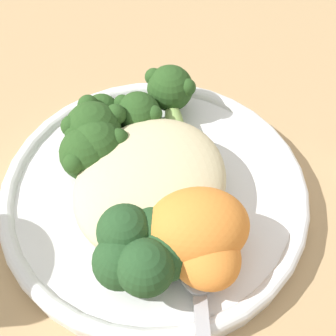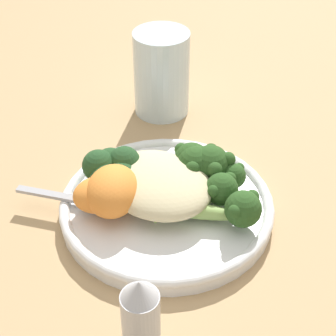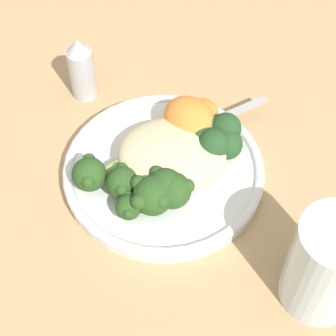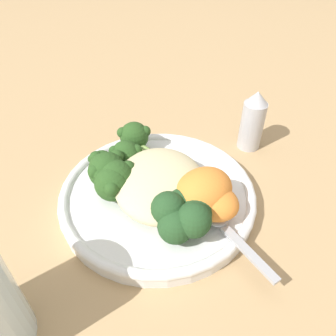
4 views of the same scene
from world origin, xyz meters
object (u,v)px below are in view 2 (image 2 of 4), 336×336
(quinoa_mound, at_px, (158,184))
(plate, at_px, (167,206))
(broccoli_stalk_3, at_px, (207,169))
(broccoli_stalk_4, at_px, (192,167))
(water_glass, at_px, (162,73))
(kale_tuft, at_px, (112,170))
(sweet_potato_chunk_0, at_px, (100,194))
(broccoli_stalk_1, at_px, (207,193))
(salt_shaker, at_px, (141,318))
(broccoli_stalk_0, at_px, (227,209))
(broccoli_stalk_6, at_px, (163,175))
(sweet_potato_chunk_1, at_px, (119,189))
(spoon, at_px, (85,200))
(broccoli_stalk_5, at_px, (189,165))
(sweet_potato_chunk_2, at_px, (113,191))
(broccoli_stalk_7, at_px, (152,178))
(broccoli_stalk_2, at_px, (214,185))

(quinoa_mound, bearing_deg, plate, 15.22)
(broccoli_stalk_3, distance_m, broccoli_stalk_4, 0.02)
(plate, bearing_deg, broccoli_stalk_3, 72.42)
(broccoli_stalk_4, distance_m, water_glass, 0.19)
(kale_tuft, bearing_deg, sweet_potato_chunk_0, -63.61)
(broccoli_stalk_1, height_order, salt_shaker, salt_shaker)
(broccoli_stalk_3, distance_m, sweet_potato_chunk_0, 0.12)
(broccoli_stalk_0, relative_size, broccoli_stalk_6, 1.28)
(broccoli_stalk_4, bearing_deg, sweet_potato_chunk_1, 152.03)
(broccoli_stalk_1, xyz_separation_m, sweet_potato_chunk_0, (-0.08, -0.08, 0.00))
(quinoa_mound, distance_m, spoon, 0.08)
(plate, relative_size, kale_tuft, 3.61)
(quinoa_mound, xyz_separation_m, salt_shaker, (0.11, -0.14, 0.00))
(broccoli_stalk_4, relative_size, broccoli_stalk_6, 1.10)
(broccoli_stalk_5, xyz_separation_m, sweet_potato_chunk_0, (-0.04, -0.10, -0.00))
(broccoli_stalk_0, relative_size, spoon, 1.05)
(broccoli_stalk_3, xyz_separation_m, sweet_potato_chunk_2, (-0.05, -0.10, 0.00))
(broccoli_stalk_3, xyz_separation_m, kale_tuft, (-0.08, -0.07, 0.00))
(quinoa_mound, bearing_deg, broccoli_stalk_7, 153.26)
(plate, height_order, broccoli_stalk_6, broccoli_stalk_6)
(broccoli_stalk_2, distance_m, broccoli_stalk_4, 0.03)
(quinoa_mound, bearing_deg, sweet_potato_chunk_2, -117.49)
(broccoli_stalk_4, bearing_deg, broccoli_stalk_7, 135.05)
(broccoli_stalk_3, distance_m, broccoli_stalk_5, 0.02)
(sweet_potato_chunk_2, bearing_deg, quinoa_mound, 62.51)
(broccoli_stalk_1, distance_m, spoon, 0.13)
(broccoli_stalk_2, xyz_separation_m, broccoli_stalk_6, (-0.05, -0.03, 0.00))
(broccoli_stalk_4, xyz_separation_m, sweet_potato_chunk_2, (-0.03, -0.09, 0.00))
(water_glass, xyz_separation_m, salt_shaker, (0.25, -0.30, -0.01))
(sweet_potato_chunk_2, bearing_deg, spoon, -152.88)
(broccoli_stalk_5, distance_m, sweet_potato_chunk_0, 0.11)
(broccoli_stalk_7, bearing_deg, sweet_potato_chunk_2, 123.15)
(broccoli_stalk_0, height_order, kale_tuft, kale_tuft)
(broccoli_stalk_6, bearing_deg, spoon, 115.44)
(broccoli_stalk_6, relative_size, spoon, 0.82)
(sweet_potato_chunk_1, relative_size, water_glass, 0.49)
(sweet_potato_chunk_0, bearing_deg, broccoli_stalk_5, 69.20)
(broccoli_stalk_3, distance_m, broccoli_stalk_7, 0.06)
(kale_tuft, height_order, spoon, kale_tuft)
(sweet_potato_chunk_1, distance_m, kale_tuft, 0.03)
(broccoli_stalk_5, distance_m, sweet_potato_chunk_1, 0.09)
(broccoli_stalk_0, relative_size, broccoli_stalk_5, 1.12)
(broccoli_stalk_6, bearing_deg, broccoli_stalk_5, -62.27)
(broccoli_stalk_0, relative_size, sweet_potato_chunk_0, 1.94)
(plate, bearing_deg, broccoli_stalk_5, 98.09)
(broccoli_stalk_3, xyz_separation_m, broccoli_stalk_6, (-0.04, -0.03, -0.01))
(broccoli_stalk_7, xyz_separation_m, kale_tuft, (-0.03, -0.03, 0.01))
(broccoli_stalk_1, distance_m, sweet_potato_chunk_0, 0.11)
(quinoa_mound, distance_m, sweet_potato_chunk_1, 0.04)
(broccoli_stalk_5, bearing_deg, broccoli_stalk_4, -118.56)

